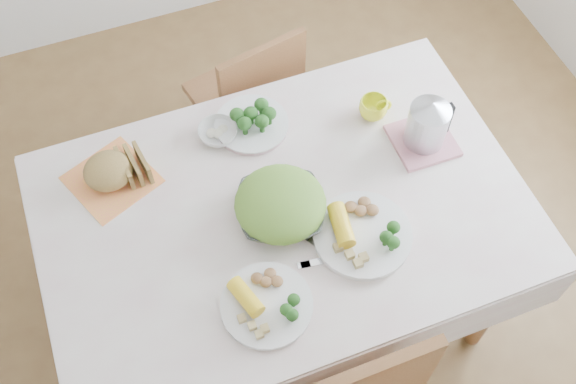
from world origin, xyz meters
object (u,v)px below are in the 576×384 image
object	(u,v)px
dinner_plate_right	(362,235)
yellow_mug	(373,109)
salad_bowl	(280,209)
dinner_plate_left	(267,305)
electric_kettle	(429,119)
dining_table	(285,264)
chair_far	(243,87)

from	to	relation	value
dinner_plate_right	yellow_mug	size ratio (longest dim) A/B	3.11
salad_bowl	dinner_plate_left	distance (m)	0.31
electric_kettle	dinner_plate_right	bearing A→B (deg)	-121.90
salad_bowl	dinner_plate_right	distance (m)	0.26
electric_kettle	yellow_mug	bearing A→B (deg)	144.76
dinner_plate_left	yellow_mug	bearing A→B (deg)	42.62
dinner_plate_left	dinner_plate_right	world-z (taller)	dinner_plate_right
dinner_plate_left	electric_kettle	xyz separation A→B (m)	(0.68, 0.36, 0.11)
dinner_plate_right	yellow_mug	world-z (taller)	yellow_mug
salad_bowl	electric_kettle	xyz separation A→B (m)	(0.53, 0.09, 0.09)
dining_table	salad_bowl	xyz separation A→B (m)	(-0.02, -0.01, 0.42)
salad_bowl	dinner_plate_left	xyz separation A→B (m)	(-0.14, -0.27, -0.02)
dinner_plate_left	yellow_mug	distance (m)	0.77
salad_bowl	electric_kettle	bearing A→B (deg)	9.89
dinner_plate_left	yellow_mug	world-z (taller)	yellow_mug
dinner_plate_left	yellow_mug	xyz separation A→B (m)	(0.57, 0.52, 0.03)
electric_kettle	chair_far	bearing A→B (deg)	141.44
dining_table	dinner_plate_left	bearing A→B (deg)	-119.47
dinner_plate_left	electric_kettle	bearing A→B (deg)	28.21
dining_table	yellow_mug	distance (m)	0.64
salad_bowl	electric_kettle	size ratio (longest dim) A/B	1.42
dining_table	chair_far	bearing A→B (deg)	82.02
dining_table	salad_bowl	bearing A→B (deg)	-140.66
dining_table	chair_far	size ratio (longest dim) A/B	1.68
chair_far	salad_bowl	xyz separation A→B (m)	(-0.13, -0.78, 0.33)
salad_bowl	dinner_plate_left	world-z (taller)	salad_bowl
chair_far	dinner_plate_left	xyz separation A→B (m)	(-0.27, -1.05, 0.31)
dinner_plate_left	dinner_plate_right	xyz separation A→B (m)	(0.35, 0.11, 0.00)
chair_far	salad_bowl	size ratio (longest dim) A/B	3.19
chair_far	yellow_mug	world-z (taller)	chair_far
dining_table	electric_kettle	distance (m)	0.73
dinner_plate_right	dinner_plate_left	bearing A→B (deg)	-162.43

